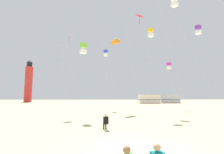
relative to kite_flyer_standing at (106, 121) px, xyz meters
name	(u,v)px	position (x,y,z in m)	size (l,w,h in m)	color
ground	(138,150)	(1.39, -4.48, -0.61)	(200.00, 200.00, 0.00)	#D3BC8C
kite_flyer_standing	(106,121)	(0.00, 0.00, 0.00)	(0.41, 0.55, 1.16)	black
kite_box_white	(174,2)	(7.80, 5.02, 12.36)	(2.39, 2.39, 13.58)	silver
kite_box_blue	(106,53)	(0.30, 17.57, 9.60)	(1.39, 1.39, 10.81)	silver
kite_box_lime	(83,48)	(-2.38, 5.76, 7.00)	(3.31, 2.57, 8.20)	silver
kite_box_violet	(198,30)	(12.48, 8.40, 10.54)	(3.51, 3.28, 11.75)	silver
kite_diamond_rainbow	(69,38)	(-4.62, 8.95, 9.34)	(1.66, 1.66, 10.62)	silver
kite_diamond_scarlet	(139,21)	(4.40, 8.08, 11.49)	(2.61, 2.61, 12.96)	silver
kite_tube_orange	(116,42)	(1.79, 12.90, 10.23)	(3.25, 3.62, 11.55)	silver
kite_box_magenta	(169,66)	(11.65, 16.57, 7.15)	(2.22, 1.68, 8.35)	silver
kite_box_gold	(151,33)	(6.27, 9.25, 10.34)	(1.64, 1.51, 11.56)	silver
lighthouse_distant	(29,82)	(-29.56, 55.02, 7.22)	(2.80, 2.80, 16.80)	red
rv_van_cream	(149,99)	(14.42, 39.71, 0.78)	(6.46, 2.39, 2.80)	beige
rv_van_silver	(169,99)	(22.02, 42.23, 0.78)	(6.47, 2.43, 2.80)	#B7BABF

